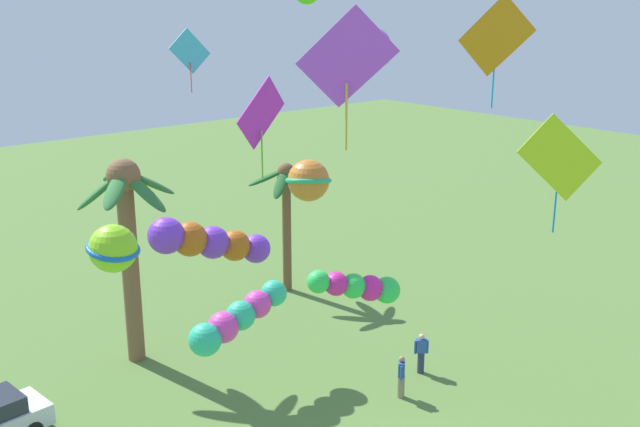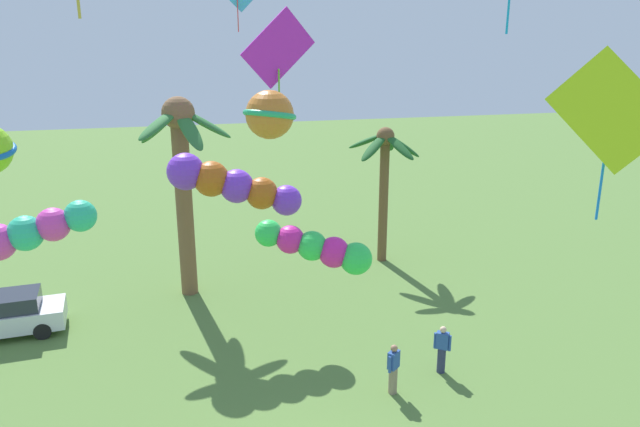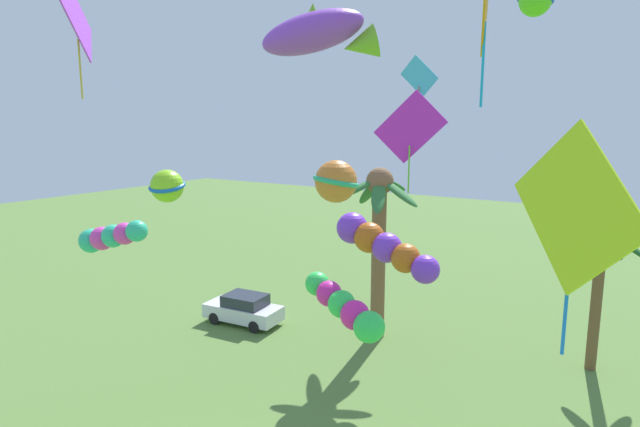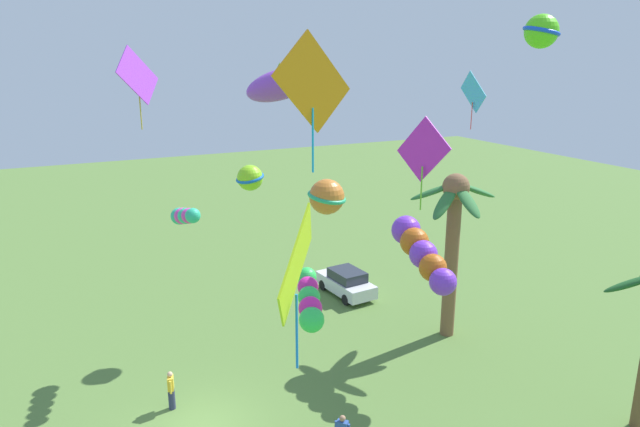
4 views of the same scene
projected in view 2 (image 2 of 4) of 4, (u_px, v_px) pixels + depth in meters
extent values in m
cylinder|color=brown|center=(383.00, 200.00, 27.94)|extent=(0.43, 0.43, 5.89)
ellipsoid|color=#1E5623|center=(402.00, 145.00, 27.32)|extent=(1.77, 0.71, 1.28)
ellipsoid|color=#1E5623|center=(388.00, 142.00, 27.96)|extent=(1.30, 1.79, 1.25)
ellipsoid|color=#1E5623|center=(367.00, 141.00, 27.55)|extent=(1.77, 1.61, 1.00)
ellipsoid|color=#1E5623|center=(374.00, 147.00, 26.61)|extent=(1.76, 1.47, 1.19)
ellipsoid|color=#1E5623|center=(399.00, 147.00, 26.56)|extent=(1.28, 1.86, 1.12)
sphere|color=brown|center=(385.00, 136.00, 27.09)|extent=(0.81, 0.81, 0.81)
cylinder|color=brown|center=(184.00, 207.00, 24.17)|extent=(0.66, 0.66, 7.40)
ellipsoid|color=#2D7033|center=(205.00, 123.00, 23.32)|extent=(2.14, 0.88, 1.38)
ellipsoid|color=#2D7033|center=(182.00, 115.00, 24.17)|extent=(0.92, 2.27, 1.05)
ellipsoid|color=#2D7033|center=(160.00, 126.00, 23.54)|extent=(1.95, 1.58, 1.63)
ellipsoid|color=#2D7033|center=(159.00, 124.00, 22.33)|extent=(1.95, 2.01, 1.16)
ellipsoid|color=#2D7033|center=(189.00, 129.00, 22.55)|extent=(1.35, 2.06, 1.56)
sphere|color=brown|center=(178.00, 113.00, 23.10)|extent=(1.25, 1.25, 1.25)
cube|color=silver|center=(6.00, 319.00, 21.61)|extent=(4.04, 2.05, 0.70)
cube|color=#282D38|center=(8.00, 302.00, 21.47)|extent=(2.16, 1.68, 0.56)
cylinder|color=black|center=(42.00, 331.00, 21.35)|extent=(0.61, 0.23, 0.60)
cylinder|color=black|center=(46.00, 312.00, 22.77)|extent=(0.61, 0.23, 0.60)
cylinder|color=#2D3351|center=(441.00, 360.00, 19.25)|extent=(0.26, 0.26, 0.84)
cube|color=#2D519E|center=(443.00, 340.00, 19.06)|extent=(0.44, 0.41, 0.54)
sphere|color=beige|center=(443.00, 330.00, 18.95)|extent=(0.21, 0.21, 0.21)
cylinder|color=#2D519E|center=(450.00, 343.00, 18.98)|extent=(0.09, 0.09, 0.52)
cylinder|color=#2D519E|center=(435.00, 340.00, 19.16)|extent=(0.09, 0.09, 0.52)
cylinder|color=gray|center=(393.00, 380.00, 18.14)|extent=(0.26, 0.26, 0.84)
cube|color=#2D519E|center=(394.00, 360.00, 17.95)|extent=(0.44, 0.42, 0.54)
sphere|color=#A37556|center=(394.00, 348.00, 17.84)|extent=(0.21, 0.21, 0.21)
cylinder|color=#2D519E|center=(390.00, 365.00, 17.78)|extent=(0.09, 0.09, 0.52)
cylinder|color=#2D519E|center=(397.00, 358.00, 18.14)|extent=(0.09, 0.09, 0.52)
sphere|color=#7732DA|center=(186.00, 172.00, 21.07)|extent=(1.30, 1.30, 1.30)
sphere|color=#BB5916|center=(211.00, 179.00, 21.21)|extent=(1.25, 1.25, 1.25)
sphere|color=#7732DA|center=(237.00, 186.00, 21.36)|extent=(1.20, 1.20, 1.20)
sphere|color=#BB5916|center=(262.00, 193.00, 21.50)|extent=(1.15, 1.15, 1.15)
sphere|color=#7732DA|center=(286.00, 200.00, 21.65)|extent=(1.09, 1.09, 1.09)
sphere|color=#2DD950|center=(356.00, 259.00, 16.18)|extent=(0.87, 0.87, 0.87)
sphere|color=#E02499|center=(334.00, 252.00, 16.21)|extent=(0.84, 0.84, 0.84)
sphere|color=#2DD950|center=(312.00, 246.00, 16.23)|extent=(0.80, 0.80, 0.80)
sphere|color=#E02499|center=(290.00, 239.00, 16.26)|extent=(0.77, 0.77, 0.77)
sphere|color=#2DD950|center=(268.00, 233.00, 16.29)|extent=(0.73, 0.73, 0.73)
cube|color=#BDE81A|center=(611.00, 111.00, 13.58)|extent=(2.27, 1.79, 2.80)
cylinder|color=blue|center=(601.00, 181.00, 14.04)|extent=(0.06, 0.06, 1.85)
cylinder|color=#DD423B|center=(238.00, 16.00, 21.36)|extent=(0.04, 0.04, 1.07)
sphere|color=orange|center=(270.00, 115.00, 16.12)|extent=(1.29, 1.29, 1.29)
torus|color=#27B071|center=(270.00, 115.00, 16.12)|extent=(2.01, 2.01, 0.43)
cube|color=#C024CF|center=(278.00, 48.00, 19.13)|extent=(2.50, 0.65, 2.52)
cylinder|color=#60B72A|center=(279.00, 95.00, 19.55)|extent=(0.05, 0.05, 1.66)
sphere|color=#2AC28E|center=(26.00, 233.00, 11.70)|extent=(0.69, 0.69, 0.69)
sphere|color=#E63CAF|center=(53.00, 224.00, 11.80)|extent=(0.66, 0.66, 0.66)
sphere|color=#2AC28E|center=(80.00, 216.00, 11.91)|extent=(0.63, 0.63, 0.63)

